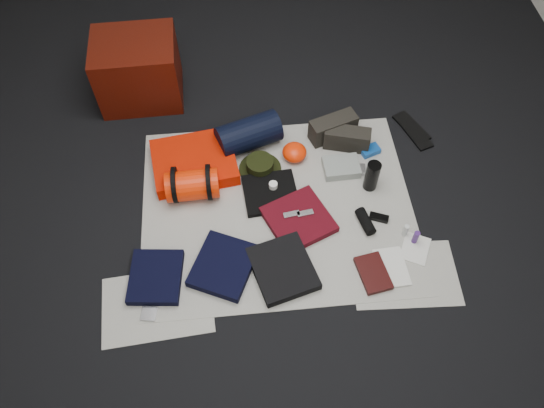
{
  "coord_description": "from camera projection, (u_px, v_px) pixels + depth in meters",
  "views": [
    {
      "loc": [
        -0.2,
        -1.73,
        2.64
      ],
      "look_at": [
        -0.04,
        -0.03,
        0.1
      ],
      "focal_mm": 35.0,
      "sensor_mm": 36.0,
      "label": 1
    }
  ],
  "objects": [
    {
      "name": "first_aid_pouch",
      "position": [
        341.0,
        167.0,
        3.29
      ],
      "size": [
        0.23,
        0.17,
        0.06
      ],
      "primitive_type": "cube",
      "rotation": [
        0.0,
        0.0,
        0.03
      ],
      "color": "gray",
      "rests_on": "newspaper_mat"
    },
    {
      "name": "sleeping_pad",
      "position": [
        194.0,
        162.0,
        3.29
      ],
      "size": [
        0.55,
        0.48,
        0.09
      ],
      "primitive_type": "cube",
      "rotation": [
        0.0,
        0.0,
        0.14
      ],
      "color": "red",
      "rests_on": "newspaper_mat"
    },
    {
      "name": "speaker",
      "position": [
        365.0,
        221.0,
        3.06
      ],
      "size": [
        0.1,
        0.17,
        0.06
      ],
      "primitive_type": "cylinder",
      "rotation": [
        1.57,
        0.0,
        0.24
      ],
      "color": "black",
      "rests_on": "newspaper_mat"
    },
    {
      "name": "boonie_brim",
      "position": [
        260.0,
        169.0,
        3.31
      ],
      "size": [
        0.27,
        0.27,
        0.01
      ],
      "primitive_type": "cylinder",
      "rotation": [
        0.0,
        0.0,
        -0.03
      ],
      "color": "black",
      "rests_on": "newspaper_mat"
    },
    {
      "name": "hiking_boot_right",
      "position": [
        347.0,
        139.0,
        3.36
      ],
      "size": [
        0.31,
        0.18,
        0.14
      ],
      "primitive_type": "cube",
      "rotation": [
        0.0,
        0.0,
        -0.27
      ],
      "color": "black",
      "rests_on": "newspaper_mat"
    },
    {
      "name": "flip_flop_right",
      "position": [
        411.0,
        127.0,
        3.51
      ],
      "size": [
        0.21,
        0.3,
        0.02
      ],
      "primitive_type": "cube",
      "rotation": [
        0.0,
        0.0,
        0.43
      ],
      "color": "black",
      "rests_on": "floor"
    },
    {
      "name": "red_cabinet",
      "position": [
        138.0,
        70.0,
        3.51
      ],
      "size": [
        0.54,
        0.45,
        0.44
      ],
      "primitive_type": "cube",
      "rotation": [
        0.0,
        0.0,
        0.02
      ],
      "color": "#450D05",
      "rests_on": "floor"
    },
    {
      "name": "toiletry_purple",
      "position": [
        416.0,
        237.0,
        2.98
      ],
      "size": [
        0.04,
        0.04,
        0.1
      ],
      "primitive_type": "cylinder",
      "rotation": [
        0.0,
        0.0,
        -0.23
      ],
      "color": "#44216B",
      "rests_on": "newspaper_mat"
    },
    {
      "name": "newspaper_sheet_front_right",
      "position": [
        404.0,
        274.0,
        2.91
      ],
      "size": [
        0.6,
        0.43,
        0.0
      ],
      "primitive_type": "cube",
      "rotation": [
        0.0,
        0.0,
        -0.05
      ],
      "color": "beige",
      "rests_on": "floor"
    },
    {
      "name": "orange_stuff_sack",
      "position": [
        294.0,
        152.0,
        3.33
      ],
      "size": [
        0.18,
        0.18,
        0.1
      ],
      "primitive_type": "ellipsoid",
      "rotation": [
        0.0,
        0.0,
        -0.22
      ],
      "color": "#F82904",
      "rests_on": "newspaper_mat"
    },
    {
      "name": "floor",
      "position": [
        278.0,
        209.0,
        3.17
      ],
      "size": [
        4.5,
        4.5,
        0.02
      ],
      "primitive_type": "cube",
      "color": "black",
      "rests_on": "ground"
    },
    {
      "name": "trousers_navy_a",
      "position": [
        156.0,
        277.0,
        2.87
      ],
      "size": [
        0.31,
        0.34,
        0.05
      ],
      "primitive_type": "cube",
      "rotation": [
        0.0,
        0.0,
        -0.11
      ],
      "color": "black",
      "rests_on": "newspaper_mat"
    },
    {
      "name": "newspaper_mat",
      "position": [
        278.0,
        208.0,
        3.16
      ],
      "size": [
        1.6,
        1.3,
        0.01
      ],
      "primitive_type": "cube",
      "color": "beige",
      "rests_on": "floor"
    },
    {
      "name": "compact_camera",
      "position": [
        356.0,
        169.0,
        3.29
      ],
      "size": [
        0.12,
        0.08,
        0.04
      ],
      "primitive_type": "cube",
      "rotation": [
        0.0,
        0.0,
        -0.16
      ],
      "color": "#B9B9BE",
      "rests_on": "newspaper_mat"
    },
    {
      "name": "sunglasses",
      "position": [
        379.0,
        218.0,
        3.1
      ],
      "size": [
        0.12,
        0.08,
        0.03
      ],
      "primitive_type": "cube",
      "rotation": [
        0.0,
        0.0,
        -0.39
      ],
      "color": "black",
      "rests_on": "newspaper_mat"
    },
    {
      "name": "key_cluster",
      "position": [
        149.0,
        314.0,
        2.77
      ],
      "size": [
        0.09,
        0.09,
        0.01
      ],
      "primitive_type": "cube",
      "rotation": [
        0.0,
        0.0,
        -0.17
      ],
      "color": "#B9B9BE",
      "rests_on": "newspaper_mat"
    },
    {
      "name": "tape_roll",
      "position": [
        273.0,
        185.0,
        3.18
      ],
      "size": [
        0.05,
        0.05,
        0.03
      ],
      "primitive_type": "cylinder",
      "color": "white",
      "rests_on": "black_tshirt"
    },
    {
      "name": "energy_bar_a",
      "position": [
        292.0,
        214.0,
        3.06
      ],
      "size": [
        0.1,
        0.05,
        0.01
      ],
      "primitive_type": "cube",
      "rotation": [
        0.0,
        0.0,
        0.14
      ],
      "color": "#B9B9BE",
      "rests_on": "red_shirt"
    },
    {
      "name": "energy_bar_b",
      "position": [
        305.0,
        213.0,
        3.07
      ],
      "size": [
        0.1,
        0.05,
        0.01
      ],
      "primitive_type": "cube",
      "rotation": [
        0.0,
        0.0,
        0.14
      ],
      "color": "#B9B9BE",
      "rests_on": "red_shirt"
    },
    {
      "name": "boonie_crown",
      "position": [
        260.0,
        165.0,
        3.28
      ],
      "size": [
        0.17,
        0.17,
        0.07
      ],
      "primitive_type": "cylinder",
      "color": "black",
      "rests_on": "boonie_brim"
    },
    {
      "name": "sack_strap_right",
      "position": [
        209.0,
        182.0,
        3.12
      ],
      "size": [
        0.03,
        0.22,
        0.22
      ],
      "primitive_type": "cylinder",
      "rotation": [
        0.0,
        1.57,
        0.0
      ],
      "color": "black",
      "rests_on": "newspaper_mat"
    },
    {
      "name": "cyan_case",
      "position": [
        370.0,
        150.0,
        3.37
      ],
      "size": [
        0.14,
        0.11,
        0.04
      ],
      "primitive_type": "cube",
      "rotation": [
        0.0,
        0.0,
        0.35
      ],
      "color": "#10489D",
      "rests_on": "newspaper_mat"
    },
    {
      "name": "paperback_book",
      "position": [
        373.0,
        273.0,
        2.89
      ],
      "size": [
        0.19,
        0.25,
        0.03
      ],
      "primitive_type": "cube",
      "rotation": [
        0.0,
        0.0,
        0.17
      ],
      "color": "black",
      "rests_on": "newspaper_mat"
    },
    {
      "name": "trousers_navy_b",
      "position": [
        224.0,
        266.0,
        2.91
      ],
      "size": [
        0.42,
        0.44,
        0.05
      ],
      "primitive_type": "cube",
      "rotation": [
        0.0,
        0.0,
        -0.44
      ],
      "color": "black",
      "rests_on": "newspaper_mat"
    },
    {
      "name": "trousers_charcoal",
      "position": [
        283.0,
        269.0,
        2.9
      ],
      "size": [
        0.4,
        0.43,
        0.06
      ],
      "primitive_type": "cube",
      "rotation": [
        0.0,
        0.0,
        0.27
      ],
      "color": "black",
      "rests_on": "newspaper_mat"
    },
    {
      "name": "toiletry_clear",
      "position": [
        405.0,
        230.0,
        3.01
      ],
      "size": [
        0.04,
        0.04,
        0.09
      ],
      "primitive_type": "cylinder",
      "rotation": [
        0.0,
        0.0,
        0.29
      ],
      "color": "silver",
      "rests_on": "newspaper_mat"
    },
    {
      "name": "navy_duffel",
      "position": [
        249.0,
        134.0,
        3.34
      ],
      "size": [
        0.44,
        0.32,
        0.21
      ],
      "primitive_type": "cylinder",
      "rotation": [
        0.0,
        1.57,
        0.33
      ],
      "color": "black",
      "rests_on": "newspaper_mat"
    },
    {
      "name": "red_shirt",
      "position": [
        299.0,
        220.0,
        3.08
      ],
      "size": [
        0.45,
        0.45,
        0.05
      ],
      "primitive_type": "cube",
      "rotation": [
        0.0,
        0.0,
        0.4
      ],
      "color": "#4D0811",
      "rests_on": "newspaper_mat"
    },
    {
      "name": "stuff_sack",
      "position": [
        192.0,
        185.0,
        3.13
      ],
      "size": [
        0.31,
        0.19,
        0.18
      ],
      "primitive_type": "cylinder",
      "rotation": [
        0.0,
        1.57,
        0.03
      ],
      "color": "#F82904",
      "rests_on": "newspaper_mat"
    },
    {
      "name": "sack_strap_left",
      "position": [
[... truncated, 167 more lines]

